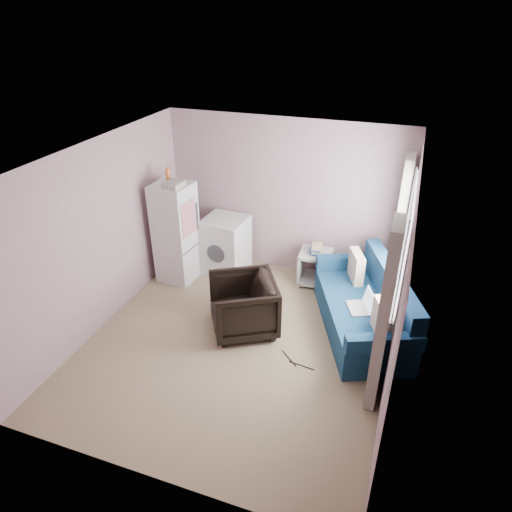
{
  "coord_description": "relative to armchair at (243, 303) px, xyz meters",
  "views": [
    {
      "loc": [
        1.79,
        -4.37,
        3.95
      ],
      "look_at": [
        0.05,
        0.6,
        1.0
      ],
      "focal_mm": 32.0,
      "sensor_mm": 36.0,
      "label": 1
    }
  ],
  "objects": [
    {
      "name": "fridge",
      "position": [
        -1.46,
        0.92,
        0.38
      ],
      "size": [
        0.61,
        0.6,
        1.82
      ],
      "rotation": [
        0.0,
        0.0,
        -0.09
      ],
      "color": "silver",
      "rests_on": "ground"
    },
    {
      "name": "floor_cables",
      "position": [
        0.85,
        -0.41,
        -0.42
      ],
      "size": [
        0.48,
        0.24,
        0.01
      ],
      "rotation": [
        0.0,
        0.0,
        -0.4
      ],
      "color": "black",
      "rests_on": "ground"
    },
    {
      "name": "room",
      "position": [
        0.04,
        -0.28,
        0.82
      ],
      "size": [
        3.84,
        4.24,
        2.54
      ],
      "color": "#8D775C",
      "rests_on": "ground"
    },
    {
      "name": "armchair",
      "position": [
        0.0,
        0.0,
        0.0
      ],
      "size": [
        1.09,
        1.11,
        0.86
      ],
      "primitive_type": "imported",
      "rotation": [
        0.0,
        0.0,
        -1.05
      ],
      "color": "black",
      "rests_on": "ground"
    },
    {
      "name": "window_dressing",
      "position": [
        1.81,
        0.41,
        0.68
      ],
      "size": [
        0.17,
        2.62,
        2.18
      ],
      "color": "white",
      "rests_on": "ground"
    },
    {
      "name": "side_table",
      "position": [
        0.65,
        1.49,
        -0.11
      ],
      "size": [
        0.52,
        0.52,
        0.67
      ],
      "rotation": [
        0.0,
        0.0,
        0.06
      ],
      "color": "#A2A19E",
      "rests_on": "ground"
    },
    {
      "name": "sofa",
      "position": [
        1.56,
        0.53,
        -0.1
      ],
      "size": [
        1.61,
        2.21,
        0.9
      ],
      "rotation": [
        0.0,
        0.0,
        0.39
      ],
      "color": "navy",
      "rests_on": "ground"
    },
    {
      "name": "washing_machine",
      "position": [
        -0.84,
        1.39,
        0.06
      ],
      "size": [
        0.71,
        0.71,
        0.93
      ],
      "rotation": [
        0.0,
        0.0,
        -0.08
      ],
      "color": "silver",
      "rests_on": "ground"
    }
  ]
}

